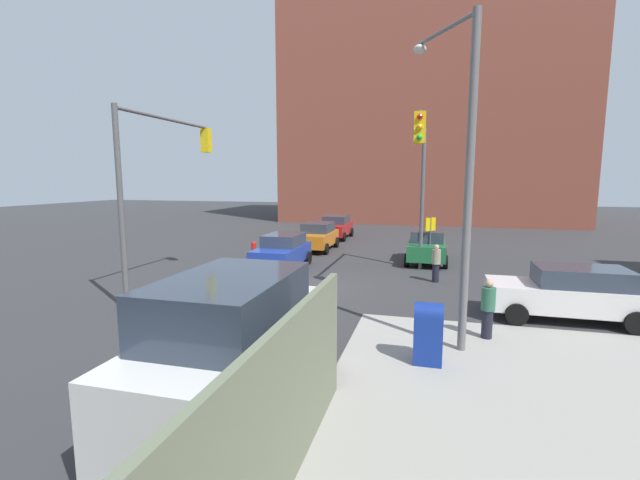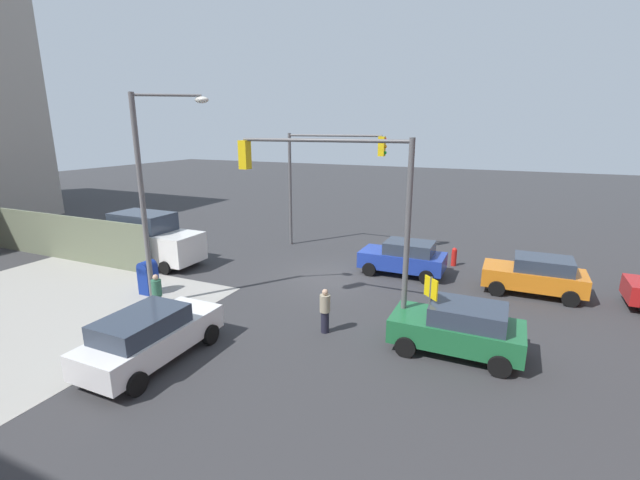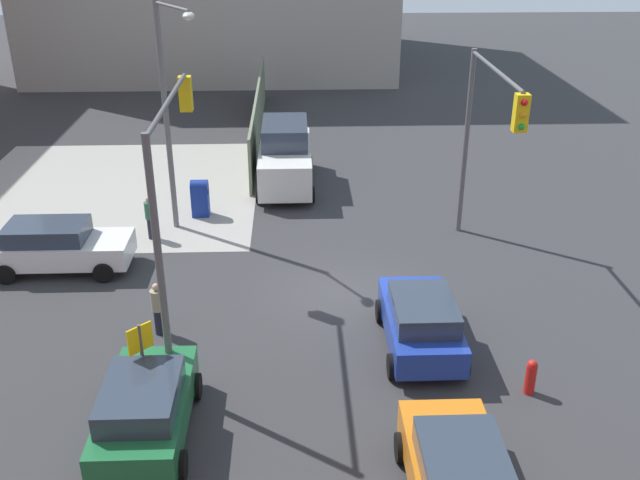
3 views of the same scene
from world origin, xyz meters
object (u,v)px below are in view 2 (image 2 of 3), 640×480
sedan_blue (404,257)px  pedestrian_waiting (157,294)px  traffic_signal_se_corner (325,168)px  hatchback_orange (536,275)px  street_lamp_corner (151,186)px  hatchback_green (459,328)px  traffic_signal_nw_corner (336,194)px  mailbox_blue (148,276)px  sedan_white (150,335)px  fire_hydrant (454,256)px  pedestrian_crossing (325,310)px  van_white_delivery (150,239)px

sedan_blue → pedestrian_waiting: (7.19, 8.35, -0.02)m
traffic_signal_se_corner → hatchback_orange: (-10.87, 2.85, -3.81)m
street_lamp_corner → hatchback_green: street_lamp_corner is taller
traffic_signal_nw_corner → hatchback_green: traffic_signal_nw_corner is taller
mailbox_blue → sedan_white: bearing=136.3°
traffic_signal_nw_corner → fire_hydrant: 10.09m
traffic_signal_nw_corner → traffic_signal_se_corner: 9.99m
traffic_signal_se_corner → sedan_white: bearing=91.4°
traffic_signal_nw_corner → hatchback_orange: 9.76m
sedan_blue → street_lamp_corner: bearing=43.4°
traffic_signal_se_corner → fire_hydrant: 8.39m
mailbox_blue → sedan_blue: bearing=-143.3°
hatchback_green → hatchback_orange: bearing=-109.7°
pedestrian_crossing → sedan_blue: bearing=-120.0°
street_lamp_corner → pedestrian_crossing: 7.93m
pedestrian_waiting → sedan_white: bearing=-62.6°
traffic_signal_se_corner → hatchback_green: 13.18m
street_lamp_corner → hatchback_orange: bearing=-151.7°
traffic_signal_se_corner → pedestrian_waiting: bearing=80.1°
hatchback_green → pedestrian_crossing: hatchback_green is taller
mailbox_blue → pedestrian_crossing: (-8.20, 0.20, 0.04)m
hatchback_orange → pedestrian_waiting: bearing=32.5°
sedan_blue → pedestrian_waiting: 11.02m
street_lamp_corner → hatchback_orange: 15.79m
mailbox_blue → hatchback_green: 12.49m
traffic_signal_nw_corner → pedestrian_crossing: 3.94m
hatchback_orange → pedestrian_crossing: 9.51m
street_lamp_corner → hatchback_green: size_ratio=2.05×
pedestrian_crossing → pedestrian_waiting: pedestrian_waiting is taller
traffic_signal_nw_corner → sedan_white: 7.18m
sedan_blue → van_white_delivery: van_white_delivery is taller
traffic_signal_se_corner → mailbox_blue: bearing=67.6°
traffic_signal_nw_corner → van_white_delivery: (11.37, -2.70, -3.40)m
sedan_white → pedestrian_waiting: sedan_white is taller
sedan_blue → pedestrian_crossing: (0.99, 7.05, -0.04)m
street_lamp_corner → van_white_delivery: (4.42, -3.80, -3.42)m
traffic_signal_nw_corner → hatchback_green: bearing=176.5°
traffic_signal_nw_corner → mailbox_blue: traffic_signal_nw_corner is taller
van_white_delivery → traffic_signal_nw_corner: bearing=166.6°
van_white_delivery → pedestrian_waiting: 6.96m
hatchback_green → hatchback_orange: 6.81m
hatchback_green → van_white_delivery: size_ratio=0.72×
sedan_blue → pedestrian_waiting: size_ratio=2.46×
sedan_white → pedestrian_waiting: 3.41m
traffic_signal_nw_corner → van_white_delivery: 12.17m
hatchback_orange → pedestrian_crossing: (6.59, 6.85, -0.04)m
van_white_delivery → pedestrian_waiting: (-5.11, 4.70, -0.46)m
hatchback_orange → mailbox_blue: bearing=24.2°
hatchback_green → sedan_white: size_ratio=0.88×
street_lamp_corner → traffic_signal_nw_corner: bearing=-171.0°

